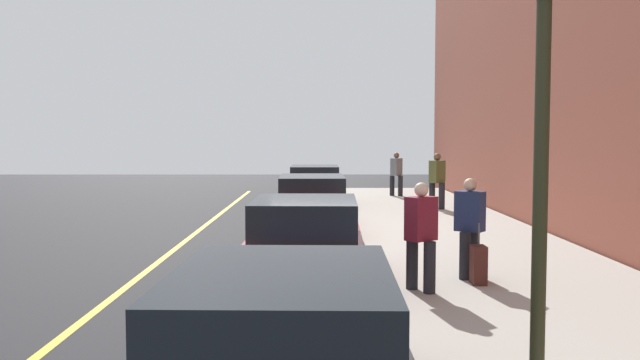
# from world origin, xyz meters

# --- Properties ---
(ground_plane) EXTENTS (56.00, 56.00, 0.00)m
(ground_plane) POSITION_xyz_m (0.00, 0.00, 0.00)
(ground_plane) COLOR black
(sidewalk) EXTENTS (28.00, 4.60, 0.15)m
(sidewalk) POSITION_xyz_m (0.00, -3.30, 0.07)
(sidewalk) COLOR #A39E93
(sidewalk) RESTS_ON ground
(lane_stripe_centre) EXTENTS (28.00, 0.14, 0.01)m
(lane_stripe_centre) POSITION_xyz_m (0.00, 3.20, 0.00)
(lane_stripe_centre) COLOR gold
(lane_stripe_centre) RESTS_ON ground
(parked_car_red) EXTENTS (4.18, 1.98, 1.51)m
(parked_car_red) POSITION_xyz_m (-6.29, 0.22, 0.76)
(parked_car_red) COLOR black
(parked_car_red) RESTS_ON ground
(parked_car_maroon) EXTENTS (4.50, 1.94, 1.51)m
(parked_car_maroon) POSITION_xyz_m (0.14, 0.18, 0.76)
(parked_car_maroon) COLOR black
(parked_car_maroon) RESTS_ON ground
(parked_car_white) EXTENTS (4.40, 1.91, 1.51)m
(parked_car_white) POSITION_xyz_m (6.15, 0.14, 0.76)
(parked_car_white) COLOR black
(parked_car_white) RESTS_ON ground
(pedestrian_olive_coat) EXTENTS (0.56, 0.57, 1.82)m
(pedestrian_olive_coat) POSITION_xyz_m (4.94, -3.86, 1.12)
(pedestrian_olive_coat) COLOR black
(pedestrian_olive_coat) RESTS_ON sidewalk
(pedestrian_grey_coat) EXTENTS (0.55, 0.51, 1.73)m
(pedestrian_grey_coat) POSITION_xyz_m (9.78, -3.09, 1.07)
(pedestrian_grey_coat) COLOR black
(pedestrian_grey_coat) RESTS_ON sidewalk
(pedestrian_navy_coat) EXTENTS (0.49, 0.53, 1.66)m
(pedestrian_navy_coat) POSITION_xyz_m (-5.89, -2.50, 1.03)
(pedestrian_navy_coat) COLOR black
(pedestrian_navy_coat) RESTS_ON sidewalk
(pedestrian_burgundy_coat) EXTENTS (0.49, 0.53, 1.65)m
(pedestrian_burgundy_coat) POSITION_xyz_m (-6.88, -1.54, 1.03)
(pedestrian_burgundy_coat) COLOR black
(pedestrian_burgundy_coat) RESTS_ON sidewalk
(traffic_light_pole) EXTENTS (0.35, 0.26, 4.19)m
(traffic_light_pole) POSITION_xyz_m (-11.59, -1.77, 2.99)
(traffic_light_pole) COLOR #2D2D19
(traffic_light_pole) RESTS_ON sidewalk
(rolling_suitcase) EXTENTS (0.34, 0.22, 0.97)m
(rolling_suitcase) POSITION_xyz_m (-6.39, -2.53, 0.46)
(rolling_suitcase) COLOR #471E19
(rolling_suitcase) RESTS_ON sidewalk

